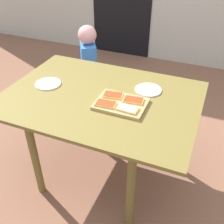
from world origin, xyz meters
name	(u,v)px	position (x,y,z in m)	size (l,w,h in m)	color
ground_plane	(103,171)	(0.00, 0.00, 0.00)	(16.00, 16.00, 0.00)	brown
dining_table	(101,107)	(0.00, 0.00, 0.66)	(1.34, 0.97, 0.75)	brown
cutting_board	(121,104)	(0.17, -0.05, 0.76)	(0.33, 0.25, 0.02)	tan
pizza_slice_near_left	(106,104)	(0.09, -0.11, 0.78)	(0.14, 0.09, 0.02)	#E4B55E
pizza_slice_far_right	(133,100)	(0.24, -0.01, 0.78)	(0.14, 0.09, 0.02)	#E4B55E
pizza_slice_near_right	(128,109)	(0.24, -0.11, 0.78)	(0.14, 0.09, 0.02)	#E4B55E
pizza_slice_far_left	(113,95)	(0.09, 0.00, 0.78)	(0.14, 0.10, 0.02)	#E4B55E
plate_white_left	(48,84)	(-0.43, 0.00, 0.75)	(0.19, 0.19, 0.01)	white
plate_white_right	(148,90)	(0.28, 0.20, 0.75)	(0.19, 0.19, 0.01)	white
child_left	(89,65)	(-0.49, 0.78, 0.55)	(0.25, 0.28, 0.95)	navy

